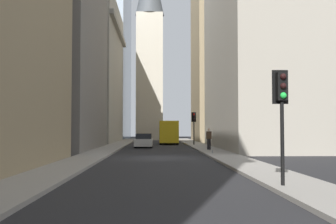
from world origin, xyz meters
name	(u,v)px	position (x,y,z in m)	size (l,w,h in m)	color
ground_plane	(158,158)	(0.00, 0.00, 0.00)	(135.00, 135.00, 0.00)	#262628
sidewalk_right	(90,157)	(0.00, 4.50, 0.07)	(90.00, 2.20, 0.14)	gray
sidewalk_left	(226,157)	(0.00, -4.50, 0.07)	(90.00, 2.20, 0.14)	gray
building_left_far	(228,38)	(31.34, -10.59, 15.51)	(12.62, 10.50, 31.00)	#9E8966
building_right_midfar	(42,43)	(9.80, 10.60, 9.77)	(15.23, 10.00, 19.54)	gray
building_right_far	(81,73)	(28.56, 10.59, 9.70)	(18.85, 10.50, 19.38)	#B7B2A5
church_spire	(150,40)	(40.25, 1.24, 17.09)	(4.93, 4.93, 32.73)	beige
delivery_truck	(168,132)	(22.61, -1.40, 1.46)	(6.46, 2.25, 2.84)	yellow
sedan_white	(144,141)	(13.94, 1.40, 0.66)	(4.30, 1.78, 1.42)	silver
traffic_light_foreground	(282,100)	(-13.43, -3.85, 2.84)	(0.43, 0.52, 3.68)	black
traffic_light_midblock	(194,121)	(17.61, -4.10, 2.80)	(0.43, 0.52, 3.63)	black
pedestrian	(209,138)	(7.25, -4.36, 1.13)	(0.26, 0.44, 1.82)	black
discarded_bottle	(212,152)	(2.40, -3.93, 0.25)	(0.07, 0.07, 0.27)	#999EA3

